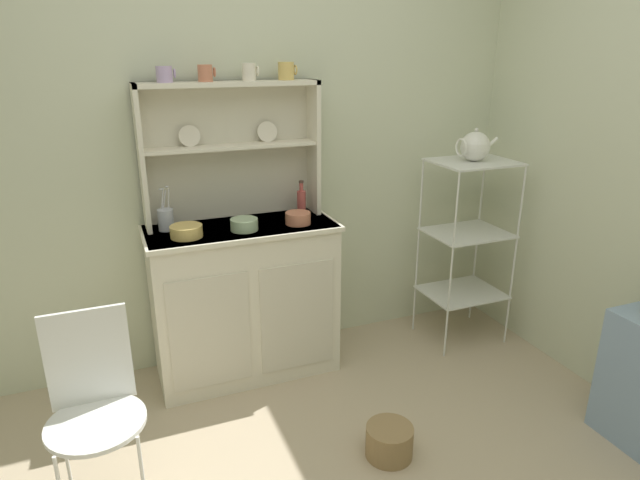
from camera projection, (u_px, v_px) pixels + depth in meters
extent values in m
cube|color=beige|center=(248.00, 145.00, 3.03)|extent=(3.84, 0.05, 2.50)
cube|color=silver|center=(245.00, 301.00, 3.03)|extent=(0.98, 0.42, 0.87)
cube|color=beige|center=(210.00, 333.00, 2.77)|extent=(0.41, 0.01, 0.61)
cube|color=beige|center=(298.00, 317.00, 2.94)|extent=(0.41, 0.01, 0.61)
cube|color=#EEE6CE|center=(241.00, 228.00, 2.89)|extent=(1.01, 0.45, 0.02)
cube|color=beige|center=(229.00, 151.00, 2.94)|extent=(0.94, 0.02, 0.73)
cube|color=silver|center=(141.00, 160.00, 2.71)|extent=(0.02, 0.18, 0.73)
cube|color=silver|center=(313.00, 148.00, 3.03)|extent=(0.02, 0.18, 0.73)
cube|color=silver|center=(232.00, 146.00, 2.86)|extent=(0.90, 0.16, 0.02)
cube|color=silver|center=(228.00, 84.00, 2.75)|extent=(0.94, 0.18, 0.02)
cylinder|color=silver|center=(190.00, 136.00, 2.80)|extent=(0.11, 0.03, 0.11)
cylinder|color=silver|center=(267.00, 132.00, 2.94)|extent=(0.11, 0.03, 0.11)
cylinder|color=silver|center=(451.00, 269.00, 3.11)|extent=(0.01, 0.01, 1.14)
cylinder|color=silver|center=(515.00, 258.00, 3.27)|extent=(0.01, 0.01, 1.14)
cylinder|color=silver|center=(418.00, 248.00, 3.43)|extent=(0.01, 0.01, 1.14)
cylinder|color=silver|center=(477.00, 240.00, 3.59)|extent=(0.01, 0.01, 1.14)
cube|color=silver|center=(474.00, 162.00, 3.17)|extent=(0.47, 0.38, 0.01)
cube|color=silver|center=(467.00, 233.00, 3.31)|extent=(0.47, 0.38, 0.01)
cube|color=silver|center=(461.00, 292.00, 3.44)|extent=(0.47, 0.38, 0.01)
cylinder|color=white|center=(67.00, 458.00, 2.16)|extent=(0.01, 0.01, 0.45)
cylinder|color=white|center=(138.00, 441.00, 2.25)|extent=(0.01, 0.01, 0.45)
cylinder|color=white|center=(96.00, 423.00, 2.01)|extent=(0.36, 0.36, 0.02)
cube|color=white|center=(88.00, 358.00, 2.07)|extent=(0.31, 0.02, 0.40)
cylinder|color=#93754C|center=(389.00, 441.00, 2.47)|extent=(0.22, 0.22, 0.15)
cylinder|color=#B79ECC|center=(164.00, 74.00, 2.63)|extent=(0.08, 0.08, 0.08)
torus|color=#B79ECC|center=(174.00, 73.00, 2.64)|extent=(0.01, 0.04, 0.04)
cylinder|color=#C67556|center=(205.00, 73.00, 2.70)|extent=(0.07, 0.07, 0.08)
torus|color=#C67556|center=(214.00, 72.00, 2.71)|extent=(0.01, 0.05, 0.05)
cylinder|color=silver|center=(249.00, 72.00, 2.77)|extent=(0.07, 0.07, 0.09)
torus|color=silver|center=(257.00, 71.00, 2.79)|extent=(0.01, 0.05, 0.05)
cylinder|color=#DBB760|center=(286.00, 71.00, 2.84)|extent=(0.08, 0.08, 0.09)
torus|color=#DBB760|center=(295.00, 70.00, 2.86)|extent=(0.01, 0.05, 0.05)
cylinder|color=#DBB760|center=(186.00, 231.00, 2.70)|extent=(0.16, 0.16, 0.06)
cylinder|color=#9EB78E|center=(244.00, 224.00, 2.81)|extent=(0.14, 0.14, 0.06)
cylinder|color=#C67556|center=(298.00, 218.00, 2.91)|extent=(0.14, 0.14, 0.06)
cylinder|color=#B74C47|center=(301.00, 203.00, 3.07)|extent=(0.05, 0.05, 0.13)
cylinder|color=#B74C47|center=(301.00, 187.00, 3.04)|extent=(0.02, 0.02, 0.05)
cylinder|color=#4C382D|center=(301.00, 182.00, 3.03)|extent=(0.03, 0.03, 0.01)
cylinder|color=#B2B7C6|center=(166.00, 220.00, 2.80)|extent=(0.08, 0.08, 0.11)
cylinder|color=silver|center=(162.00, 206.00, 2.79)|extent=(0.03, 0.02, 0.16)
ellipsoid|color=silver|center=(160.00, 189.00, 2.77)|extent=(0.02, 0.01, 0.01)
cylinder|color=silver|center=(164.00, 206.00, 2.80)|extent=(0.04, 0.01, 0.16)
ellipsoid|color=silver|center=(162.00, 189.00, 2.77)|extent=(0.02, 0.01, 0.01)
cylinder|color=silver|center=(169.00, 204.00, 2.79)|extent=(0.02, 0.04, 0.17)
ellipsoid|color=silver|center=(167.00, 187.00, 2.76)|extent=(0.02, 0.01, 0.01)
sphere|color=white|center=(475.00, 146.00, 3.14)|extent=(0.17, 0.17, 0.17)
sphere|color=silver|center=(477.00, 130.00, 3.10)|extent=(0.02, 0.02, 0.02)
cylinder|color=white|center=(492.00, 143.00, 3.17)|extent=(0.09, 0.02, 0.07)
torus|color=white|center=(461.00, 147.00, 3.10)|extent=(0.01, 0.10, 0.10)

